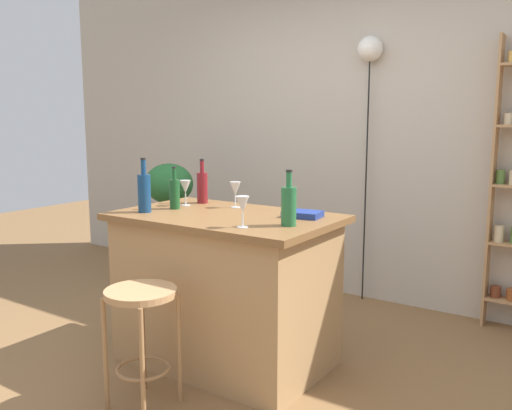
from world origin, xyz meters
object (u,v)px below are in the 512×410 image
at_px(potted_plant, 169,197).
at_px(wine_glass_left, 243,205).
at_px(bar_stool, 142,318).
at_px(bottle_vinegar, 202,187).
at_px(bottle_sauce_amber, 175,193).
at_px(wine_glass_right, 235,189).
at_px(bottle_spirits_clear, 289,205).
at_px(plant_stool, 171,268).
at_px(pendant_globe_light, 370,54).
at_px(bottle_olive_oil, 144,192).
at_px(cookbook, 303,214).
at_px(wine_glass_center, 185,188).

height_order(potted_plant, wine_glass_left, potted_plant).
xyz_separation_m(bar_stool, bottle_vinegar, (-0.35, 0.91, 0.55)).
bearing_deg(bottle_sauce_amber, wine_glass_right, 41.09).
bearing_deg(wine_glass_right, bottle_sauce_amber, -138.91).
distance_m(bottle_spirits_clear, wine_glass_right, 0.66).
xyz_separation_m(plant_stool, bottle_spirits_clear, (1.73, -0.95, 0.83)).
bearing_deg(plant_stool, pendant_globe_light, 24.39).
distance_m(bottle_olive_oil, bottle_spirits_clear, 0.94).
bearing_deg(cookbook, bar_stool, -126.45).
distance_m(plant_stool, cookbook, 1.96).
bearing_deg(pendant_globe_light, bottle_vinegar, -115.56).
distance_m(bottle_olive_oil, wine_glass_left, 0.75).
height_order(bar_stool, bottle_sauce_amber, bottle_sauce_amber).
distance_m(bottle_olive_oil, bottle_sauce_amber, 0.21).
relative_size(potted_plant, cookbook, 3.39).
distance_m(plant_stool, potted_plant, 0.61).
distance_m(bottle_spirits_clear, wine_glass_left, 0.25).
relative_size(wine_glass_center, pendant_globe_light, 0.08).
bearing_deg(plant_stool, bar_stool, -51.50).
distance_m(plant_stool, wine_glass_left, 2.10).
relative_size(bar_stool, wine_glass_left, 3.80).
bearing_deg(cookbook, pendant_globe_light, 90.34).
height_order(wine_glass_left, pendant_globe_light, pendant_globe_light).
distance_m(cookbook, pendant_globe_light, 1.71).
relative_size(wine_glass_right, pendant_globe_light, 0.08).
distance_m(bottle_olive_oil, wine_glass_right, 0.56).
bearing_deg(wine_glass_right, plant_stool, 151.17).
height_order(bar_stool, wine_glass_right, wine_glass_right).
xyz_separation_m(bottle_vinegar, wine_glass_right, (0.29, -0.03, 0.01)).
bearing_deg(bottle_sauce_amber, bar_stool, -61.97).
xyz_separation_m(bottle_sauce_amber, bottle_vinegar, (-0.00, 0.27, 0.01)).
bearing_deg(bottle_olive_oil, bottle_vinegar, 82.29).
distance_m(bottle_spirits_clear, pendant_globe_light, 1.89).
distance_m(plant_stool, wine_glass_right, 1.56).
height_order(wine_glass_center, wine_glass_right, same).
bearing_deg(bottle_sauce_amber, potted_plant, 134.59).
relative_size(bar_stool, bottle_sauce_amber, 2.36).
bearing_deg(bottle_vinegar, wine_glass_right, -5.10).
distance_m(wine_glass_center, wine_glass_right, 0.33).
relative_size(potted_plant, bottle_vinegar, 2.43).
bearing_deg(bar_stool, wine_glass_left, 49.58).
relative_size(wine_glass_center, cookbook, 0.78).
bearing_deg(potted_plant, cookbook, -22.46).
relative_size(bottle_spirits_clear, pendant_globe_light, 0.14).
bearing_deg(bottle_sauce_amber, bottle_vinegar, 90.88).
bearing_deg(wine_glass_right, wine_glass_left, -50.44).
distance_m(potted_plant, wine_glass_left, 1.93).
distance_m(wine_glass_right, pendant_globe_light, 1.63).
relative_size(bar_stool, wine_glass_right, 3.80).
height_order(bottle_vinegar, cookbook, bottle_vinegar).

